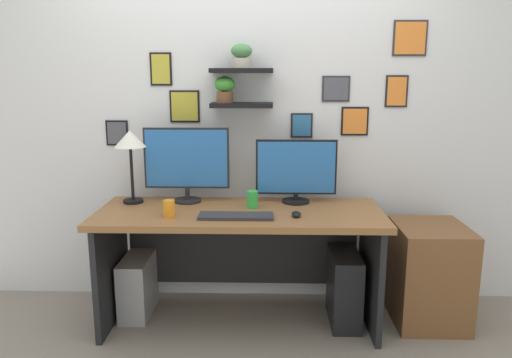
# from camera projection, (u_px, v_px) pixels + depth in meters

# --- Properties ---
(ground_plane) EXTENTS (8.00, 8.00, 0.00)m
(ground_plane) POSITION_uv_depth(u_px,v_px,m) (240.00, 321.00, 3.16)
(ground_plane) COLOR gray
(back_wall_assembly) EXTENTS (4.40, 0.24, 2.70)m
(back_wall_assembly) POSITION_uv_depth(u_px,v_px,m) (243.00, 108.00, 3.31)
(back_wall_assembly) COLOR silver
(back_wall_assembly) RESTS_ON ground
(desk) EXTENTS (1.77, 0.68, 0.75)m
(desk) POSITION_uv_depth(u_px,v_px,m) (240.00, 239.00, 3.11)
(desk) COLOR brown
(desk) RESTS_ON ground
(monitor_left) EXTENTS (0.56, 0.18, 0.49)m
(monitor_left) POSITION_uv_depth(u_px,v_px,m) (187.00, 162.00, 3.17)
(monitor_left) COLOR black
(monitor_left) RESTS_ON desk
(monitor_right) EXTENTS (0.53, 0.18, 0.41)m
(monitor_right) POSITION_uv_depth(u_px,v_px,m) (296.00, 170.00, 3.17)
(monitor_right) COLOR black
(monitor_right) RESTS_ON desk
(keyboard) EXTENTS (0.44, 0.14, 0.02)m
(keyboard) POSITION_uv_depth(u_px,v_px,m) (236.00, 216.00, 2.85)
(keyboard) COLOR #2D2D33
(keyboard) RESTS_ON desk
(computer_mouse) EXTENTS (0.06, 0.09, 0.03)m
(computer_mouse) POSITION_uv_depth(u_px,v_px,m) (296.00, 214.00, 2.88)
(computer_mouse) COLOR black
(computer_mouse) RESTS_ON desk
(desk_lamp) EXTENTS (0.20, 0.20, 0.48)m
(desk_lamp) POSITION_uv_depth(u_px,v_px,m) (130.00, 144.00, 3.12)
(desk_lamp) COLOR black
(desk_lamp) RESTS_ON desk
(pen_cup) EXTENTS (0.07, 0.07, 0.10)m
(pen_cup) POSITION_uv_depth(u_px,v_px,m) (169.00, 208.00, 2.87)
(pen_cup) COLOR orange
(pen_cup) RESTS_ON desk
(water_cup) EXTENTS (0.07, 0.07, 0.11)m
(water_cup) POSITION_uv_depth(u_px,v_px,m) (252.00, 199.00, 3.06)
(water_cup) COLOR green
(water_cup) RESTS_ON desk
(drawer_cabinet) EXTENTS (0.44, 0.50, 0.64)m
(drawer_cabinet) POSITION_uv_depth(u_px,v_px,m) (429.00, 274.00, 3.13)
(drawer_cabinet) COLOR brown
(drawer_cabinet) RESTS_ON ground
(computer_tower_left) EXTENTS (0.18, 0.40, 0.39)m
(computer_tower_left) POSITION_uv_depth(u_px,v_px,m) (138.00, 285.00, 3.25)
(computer_tower_left) COLOR #99999E
(computer_tower_left) RESTS_ON ground
(computer_tower_right) EXTENTS (0.18, 0.40, 0.47)m
(computer_tower_right) POSITION_uv_depth(u_px,v_px,m) (344.00, 288.00, 3.12)
(computer_tower_right) COLOR black
(computer_tower_right) RESTS_ON ground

